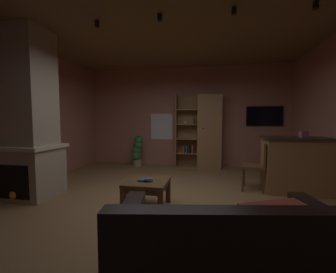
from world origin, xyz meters
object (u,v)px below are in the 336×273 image
(leather_couch, at_px, (230,263))
(table_book_0, at_px, (142,180))
(bookshelf_cabinet, at_px, (206,132))
(potted_floor_plant, at_px, (137,150))
(stone_fireplace, at_px, (29,122))
(kitchen_bar_counter, at_px, (304,165))
(tissue_box, at_px, (304,134))
(coffee_table, at_px, (147,186))
(dining_chair, at_px, (258,163))
(table_book_1, at_px, (148,179))
(wall_mounted_tv, at_px, (264,116))

(leather_couch, xyz_separation_m, table_book_0, (-1.16, 1.54, 0.13))
(bookshelf_cabinet, xyz_separation_m, potted_floor_plant, (-1.98, -0.15, -0.54))
(table_book_0, bearing_deg, stone_fireplace, 175.73)
(kitchen_bar_counter, relative_size, tissue_box, 12.01)
(coffee_table, bearing_deg, leather_couch, -55.57)
(dining_chair, bearing_deg, kitchen_bar_counter, 1.72)
(bookshelf_cabinet, distance_m, table_book_1, 3.25)
(table_book_1, bearing_deg, coffee_table, 123.28)
(tissue_box, relative_size, coffee_table, 0.19)
(stone_fireplace, xyz_separation_m, wall_mounted_tv, (4.55, 3.15, 0.16))
(coffee_table, height_order, potted_floor_plant, potted_floor_plant)
(tissue_box, distance_m, wall_mounted_tv, 2.02)
(stone_fireplace, xyz_separation_m, bookshelf_cabinet, (2.99, 2.94, -0.29))
(bookshelf_cabinet, xyz_separation_m, wall_mounted_tv, (1.56, 0.21, 0.45))
(bookshelf_cabinet, xyz_separation_m, table_book_0, (-0.90, -3.10, -0.58))
(dining_chair, distance_m, potted_floor_plant, 3.45)
(bookshelf_cabinet, relative_size, leather_couch, 1.16)
(kitchen_bar_counter, xyz_separation_m, potted_floor_plant, (-3.79, 1.69, -0.05))
(leather_couch, relative_size, wall_mounted_tv, 1.86)
(coffee_table, distance_m, table_book_1, 0.14)
(tissue_box, relative_size, table_book_0, 1.19)
(tissue_box, relative_size, wall_mounted_tv, 0.13)
(tissue_box, bearing_deg, bookshelf_cabinet, 135.68)
(leather_couch, height_order, coffee_table, leather_couch)
(coffee_table, bearing_deg, wall_mounted_tv, 53.64)
(kitchen_bar_counter, bearing_deg, coffee_table, -155.41)
(bookshelf_cabinet, distance_m, dining_chair, 2.17)
(tissue_box, bearing_deg, wall_mounted_tv, 97.14)
(stone_fireplace, xyz_separation_m, tissue_box, (4.80, 1.18, -0.22))
(leather_couch, distance_m, table_book_0, 1.93)
(stone_fireplace, xyz_separation_m, table_book_1, (2.19, -0.16, -0.84))
(bookshelf_cabinet, distance_m, kitchen_bar_counter, 2.62)
(table_book_1, relative_size, potted_floor_plant, 0.15)
(coffee_table, relative_size, potted_floor_plant, 0.72)
(kitchen_bar_counter, relative_size, coffee_table, 2.24)
(leather_couch, relative_size, table_book_1, 13.42)
(coffee_table, height_order, table_book_1, table_book_1)
(stone_fireplace, height_order, potted_floor_plant, stone_fireplace)
(potted_floor_plant, bearing_deg, table_book_1, -68.20)
(table_book_0, bearing_deg, table_book_1, -1.73)
(stone_fireplace, height_order, tissue_box, stone_fireplace)
(tissue_box, xyz_separation_m, leather_couch, (-1.55, -2.88, -0.78))
(bookshelf_cabinet, relative_size, wall_mounted_tv, 2.16)
(bookshelf_cabinet, distance_m, leather_couch, 4.70)
(tissue_box, distance_m, leather_couch, 3.36)
(potted_floor_plant, bearing_deg, kitchen_bar_counter, -24.03)
(wall_mounted_tv, bearing_deg, table_book_1, -125.42)
(stone_fireplace, relative_size, tissue_box, 23.98)
(stone_fireplace, relative_size, leather_couch, 1.64)
(potted_floor_plant, xyz_separation_m, wall_mounted_tv, (3.54, 0.36, 0.99))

